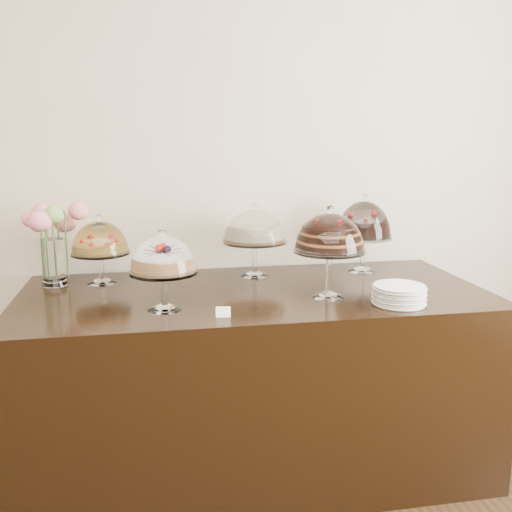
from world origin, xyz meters
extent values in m
cube|color=beige|center=(0.00, 3.00, 1.50)|extent=(5.00, 0.04, 3.00)
cube|color=black|center=(0.20, 2.45, 0.45)|extent=(2.20, 1.00, 0.90)
cone|color=white|center=(-0.23, 2.22, 0.91)|extent=(0.15, 0.15, 0.02)
cylinder|color=white|center=(-0.23, 2.22, 0.99)|extent=(0.03, 0.03, 0.13)
cylinder|color=white|center=(-0.23, 2.22, 1.06)|extent=(0.29, 0.29, 0.01)
cylinder|color=tan|center=(-0.23, 2.22, 1.10)|extent=(0.24, 0.24, 0.06)
sphere|color=red|center=(-0.17, 2.24, 1.14)|extent=(0.02, 0.02, 0.02)
sphere|color=red|center=(-0.28, 2.27, 1.14)|extent=(0.02, 0.02, 0.02)
sphere|color=red|center=(-0.24, 2.16, 1.14)|extent=(0.02, 0.02, 0.02)
sphere|color=white|center=(-0.23, 2.22, 1.23)|extent=(0.04, 0.04, 0.04)
cone|color=white|center=(0.51, 2.28, 0.91)|extent=(0.15, 0.15, 0.02)
cylinder|color=white|center=(0.51, 2.28, 1.02)|extent=(0.03, 0.03, 0.19)
cylinder|color=white|center=(0.51, 2.28, 1.12)|extent=(0.32, 0.32, 0.01)
cylinder|color=black|center=(0.51, 2.28, 1.18)|extent=(0.25, 0.25, 0.11)
sphere|color=red|center=(0.58, 2.30, 1.24)|extent=(0.02, 0.02, 0.02)
sphere|color=red|center=(0.49, 2.35, 1.24)|extent=(0.02, 0.02, 0.02)
sphere|color=red|center=(0.45, 2.26, 1.24)|extent=(0.02, 0.02, 0.02)
sphere|color=red|center=(0.53, 2.22, 1.24)|extent=(0.02, 0.02, 0.02)
sphere|color=white|center=(0.51, 2.28, 1.30)|extent=(0.04, 0.04, 0.04)
cone|color=white|center=(0.25, 2.74, 0.91)|extent=(0.15, 0.15, 0.02)
cylinder|color=white|center=(0.25, 2.74, 1.00)|extent=(0.03, 0.03, 0.15)
cylinder|color=white|center=(0.25, 2.74, 1.08)|extent=(0.34, 0.34, 0.01)
cylinder|color=beige|center=(0.25, 2.74, 1.13)|extent=(0.27, 0.27, 0.08)
sphere|color=white|center=(0.25, 2.74, 1.27)|extent=(0.04, 0.04, 0.04)
cone|color=white|center=(0.85, 2.74, 0.91)|extent=(0.15, 0.15, 0.02)
cylinder|color=white|center=(0.85, 2.74, 1.00)|extent=(0.03, 0.03, 0.16)
cylinder|color=white|center=(0.85, 2.74, 1.09)|extent=(0.30, 0.30, 0.01)
cylinder|color=black|center=(0.85, 2.74, 1.14)|extent=(0.25, 0.25, 0.09)
sphere|color=red|center=(0.91, 2.76, 1.19)|extent=(0.02, 0.02, 0.02)
sphere|color=red|center=(0.80, 2.79, 1.19)|extent=(0.02, 0.02, 0.02)
sphere|color=red|center=(0.83, 2.67, 1.19)|extent=(0.02, 0.02, 0.02)
sphere|color=white|center=(0.85, 2.74, 1.30)|extent=(0.04, 0.04, 0.04)
cone|color=white|center=(-0.53, 2.74, 0.91)|extent=(0.15, 0.15, 0.02)
cylinder|color=white|center=(-0.53, 2.74, 0.99)|extent=(0.03, 0.03, 0.12)
cylinder|color=white|center=(-0.53, 2.74, 1.05)|extent=(0.29, 0.29, 0.01)
cylinder|color=#B88736|center=(-0.53, 2.74, 1.08)|extent=(0.25, 0.25, 0.04)
sphere|color=red|center=(-0.46, 2.76, 1.11)|extent=(0.02, 0.02, 0.02)
sphere|color=red|center=(-0.51, 2.80, 1.11)|extent=(0.02, 0.02, 0.02)
sphere|color=red|center=(-0.58, 2.78, 1.11)|extent=(0.02, 0.02, 0.02)
sphere|color=red|center=(-0.59, 2.72, 1.11)|extent=(0.02, 0.02, 0.02)
sphere|color=red|center=(-0.54, 2.67, 1.11)|extent=(0.02, 0.02, 0.02)
sphere|color=red|center=(-0.48, 2.69, 1.11)|extent=(0.02, 0.02, 0.02)
sphere|color=white|center=(-0.53, 2.74, 1.23)|extent=(0.04, 0.04, 0.04)
cylinder|color=white|center=(-0.75, 2.74, 1.02)|extent=(0.11, 0.11, 0.23)
cylinder|color=#476B2D|center=(-0.69, 2.74, 1.10)|extent=(0.01, 0.01, 0.32)
sphere|color=pink|center=(-0.62, 2.75, 1.26)|extent=(0.09, 0.09, 0.09)
cylinder|color=#476B2D|center=(-0.73, 2.79, 1.07)|extent=(0.01, 0.01, 0.26)
sphere|color=pink|center=(-0.71, 2.84, 1.20)|extent=(0.11, 0.11, 0.11)
cylinder|color=#476B2D|center=(-0.78, 2.77, 1.09)|extent=(0.01, 0.01, 0.31)
sphere|color=pink|center=(-0.81, 2.80, 1.25)|extent=(0.10, 0.10, 0.10)
cylinder|color=#476B2D|center=(-0.80, 2.73, 1.09)|extent=(0.01, 0.01, 0.29)
sphere|color=pink|center=(-0.84, 2.72, 1.23)|extent=(0.08, 0.08, 0.08)
cylinder|color=#476B2D|center=(-0.77, 2.69, 1.09)|extent=(0.01, 0.01, 0.29)
sphere|color=pink|center=(-0.79, 2.64, 1.23)|extent=(0.10, 0.10, 0.10)
cylinder|color=#476B2D|center=(-0.74, 2.71, 1.10)|extent=(0.01, 0.01, 0.32)
sphere|color=#73A14E|center=(-0.73, 2.68, 1.26)|extent=(0.09, 0.09, 0.09)
cylinder|color=white|center=(0.78, 2.12, 0.90)|extent=(0.23, 0.23, 0.01)
cylinder|color=white|center=(0.78, 2.12, 0.92)|extent=(0.22, 0.22, 0.01)
cylinder|color=white|center=(0.78, 2.12, 0.93)|extent=(0.23, 0.23, 0.01)
cylinder|color=white|center=(0.78, 2.12, 0.94)|extent=(0.22, 0.22, 0.01)
cylinder|color=white|center=(0.78, 2.12, 0.95)|extent=(0.23, 0.23, 0.01)
cylinder|color=white|center=(0.78, 2.12, 0.96)|extent=(0.22, 0.22, 0.01)
cylinder|color=white|center=(0.78, 2.12, 0.97)|extent=(0.23, 0.23, 0.01)
cylinder|color=white|center=(0.78, 2.12, 0.98)|extent=(0.22, 0.22, 0.01)
cube|color=white|center=(0.00, 2.07, 0.92)|extent=(0.06, 0.02, 0.04)
camera|label=1|loc=(-0.27, -0.13, 1.63)|focal=40.00mm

